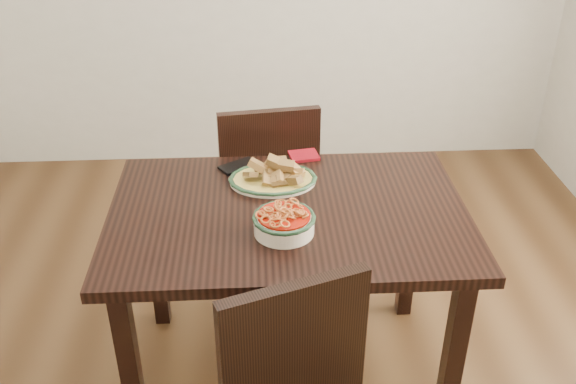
{
  "coord_description": "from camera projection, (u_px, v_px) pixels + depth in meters",
  "views": [
    {
      "loc": [
        -0.09,
        -1.97,
        1.91
      ],
      "look_at": [
        0.01,
        -0.1,
        0.81
      ],
      "focal_mm": 40.0,
      "sensor_mm": 36.0,
      "label": 1
    }
  ],
  "objects": [
    {
      "name": "napkin",
      "position": [
        304.0,
        156.0,
        2.52
      ],
      "size": [
        0.12,
        0.11,
        0.01
      ],
      "primitive_type": "cube",
      "rotation": [
        0.0,
        0.0,
        0.17
      ],
      "color": "maroon",
      "rests_on": "dining_table"
    },
    {
      "name": "dining_table",
      "position": [
        288.0,
        234.0,
        2.23
      ],
      "size": [
        1.22,
        0.81,
        0.75
      ],
      "color": "black",
      "rests_on": "ground"
    },
    {
      "name": "noodle_bowl",
      "position": [
        284.0,
        221.0,
        2.04
      ],
      "size": [
        0.2,
        0.2,
        0.08
      ],
      "color": "#F4E8CE",
      "rests_on": "dining_table"
    },
    {
      "name": "smartphone",
      "position": [
        239.0,
        166.0,
        2.44
      ],
      "size": [
        0.16,
        0.14,
        0.01
      ],
      "primitive_type": "cube",
      "rotation": [
        0.0,
        0.0,
        0.57
      ],
      "color": "black",
      "rests_on": "dining_table"
    },
    {
      "name": "fish_plate",
      "position": [
        273.0,
        172.0,
        2.32
      ],
      "size": [
        0.31,
        0.24,
        0.11
      ],
      "color": "#F1E5CC",
      "rests_on": "dining_table"
    },
    {
      "name": "floor",
      "position": [
        284.0,
        347.0,
        2.66
      ],
      "size": [
        3.5,
        3.5,
        0.0
      ],
      "primitive_type": "plane",
      "color": "#3C2613",
      "rests_on": "ground"
    },
    {
      "name": "chair_far",
      "position": [
        266.0,
        182.0,
        2.85
      ],
      "size": [
        0.47,
        0.47,
        0.89
      ],
      "rotation": [
        0.0,
        0.0,
        3.27
      ],
      "color": "black",
      "rests_on": "ground"
    }
  ]
}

